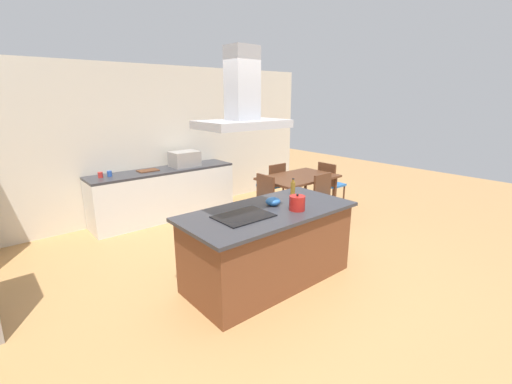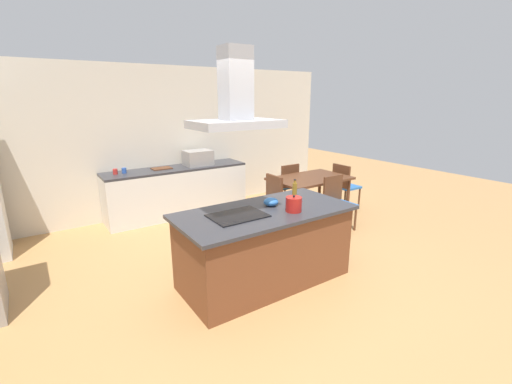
{
  "view_description": "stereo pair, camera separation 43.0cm",
  "coord_description": "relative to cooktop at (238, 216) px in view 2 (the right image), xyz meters",
  "views": [
    {
      "loc": [
        -2.52,
        -2.77,
        2.16
      ],
      "look_at": [
        0.15,
        0.4,
        1.0
      ],
      "focal_mm": 24.04,
      "sensor_mm": 36.0,
      "label": 1
    },
    {
      "loc": [
        -2.18,
        -3.03,
        2.16
      ],
      "look_at": [
        0.15,
        0.4,
        1.0
      ],
      "focal_mm": 24.04,
      "sensor_mm": 36.0,
      "label": 2
    }
  ],
  "objects": [
    {
      "name": "mixing_bowl",
      "position": [
        0.52,
        0.09,
        0.04
      ],
      "size": [
        0.18,
        0.18,
        0.1
      ],
      "primitive_type": "ellipsoid",
      "color": "#2D6BB7",
      "rests_on": "kitchen_island"
    },
    {
      "name": "tea_kettle",
      "position": [
        0.61,
        -0.22,
        0.08
      ],
      "size": [
        0.23,
        0.18,
        0.19
      ],
      "color": "#B21E19",
      "rests_on": "kitchen_island"
    },
    {
      "name": "coffee_mug_red",
      "position": [
        -0.62,
        2.93,
        0.04
      ],
      "size": [
        0.08,
        0.08,
        0.09
      ],
      "primitive_type": "cylinder",
      "color": "red",
      "rests_on": "back_counter"
    },
    {
      "name": "dining_table",
      "position": [
        2.37,
        1.4,
        -0.24
      ],
      "size": [
        1.4,
        0.9,
        0.75
      ],
      "color": "#59331E",
      "rests_on": "ground"
    },
    {
      "name": "countertop_microwave",
      "position": [
        0.87,
        2.88,
        0.13
      ],
      "size": [
        0.5,
        0.38,
        0.28
      ],
      "primitive_type": "cube",
      "color": "#9E9993",
      "rests_on": "back_counter"
    },
    {
      "name": "cutting_board",
      "position": [
        0.17,
        2.93,
        0.0
      ],
      "size": [
        0.34,
        0.24,
        0.02
      ],
      "primitive_type": "cube",
      "color": "#59331E",
      "rests_on": "back_counter"
    },
    {
      "name": "cooktop",
      "position": [
        0.0,
        0.0,
        0.0
      ],
      "size": [
        0.6,
        0.44,
        0.01
      ],
      "primitive_type": "cube",
      "color": "black",
      "rests_on": "kitchen_island"
    },
    {
      "name": "range_hood",
      "position": [
        0.0,
        0.0,
        1.2
      ],
      "size": [
        0.9,
        0.55,
        0.78
      ],
      "color": "#ADADB2"
    },
    {
      "name": "coffee_mug_blue",
      "position": [
        -0.48,
        2.94,
        0.04
      ],
      "size": [
        0.08,
        0.08,
        0.09
      ],
      "primitive_type": "cylinder",
      "color": "#2D56B2",
      "rests_on": "back_counter"
    },
    {
      "name": "chair_facing_island",
      "position": [
        2.37,
        0.73,
        -0.4
      ],
      "size": [
        0.42,
        0.42,
        0.89
      ],
      "color": "#2D6BB7",
      "rests_on": "ground"
    },
    {
      "name": "olive_oil_bottle",
      "position": [
        1.01,
        0.24,
        0.09
      ],
      "size": [
        0.06,
        0.06,
        0.23
      ],
      "color": "olive",
      "rests_on": "kitchen_island"
    },
    {
      "name": "chair_at_right_end",
      "position": [
        3.28,
        1.4,
        -0.4
      ],
      "size": [
        0.42,
        0.42,
        0.89
      ],
      "color": "#2D6BB7",
      "rests_on": "ground"
    },
    {
      "name": "chair_facing_back_wall",
      "position": [
        2.37,
        2.06,
        -0.4
      ],
      "size": [
        0.42,
        0.42,
        0.89
      ],
      "color": "#2D6BB7",
      "rests_on": "ground"
    },
    {
      "name": "kitchen_island",
      "position": [
        0.37,
        0.0,
        -0.45
      ],
      "size": [
        2.06,
        1.0,
        0.9
      ],
      "color": "brown",
      "rests_on": "ground"
    },
    {
      "name": "ground",
      "position": [
        0.37,
        1.5,
        -0.91
      ],
      "size": [
        16.0,
        16.0,
        0.0
      ],
      "primitive_type": "plane",
      "color": "tan"
    },
    {
      "name": "chair_at_left_end",
      "position": [
        1.45,
        1.4,
        -0.4
      ],
      "size": [
        0.42,
        0.42,
        0.89
      ],
      "color": "#2D6BB7",
      "rests_on": "ground"
    },
    {
      "name": "wall_back",
      "position": [
        0.37,
        3.25,
        0.44
      ],
      "size": [
        7.2,
        0.1,
        2.7
      ],
      "primitive_type": "cube",
      "color": "beige",
      "rests_on": "ground"
    },
    {
      "name": "back_counter",
      "position": [
        0.43,
        2.88,
        -0.46
      ],
      "size": [
        2.6,
        0.62,
        0.9
      ],
      "color": "silver",
      "rests_on": "ground"
    }
  ]
}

